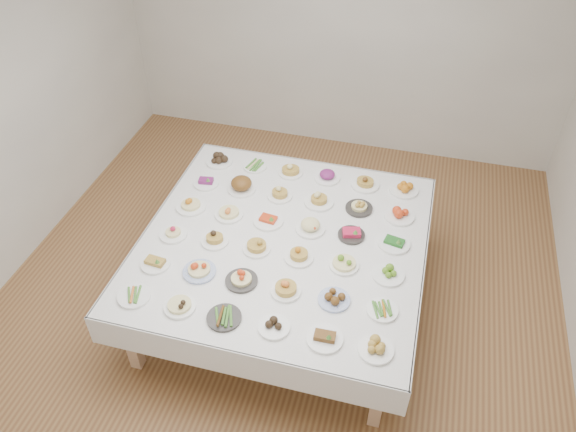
% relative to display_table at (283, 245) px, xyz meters
% --- Properties ---
extents(room_envelope, '(5.02, 5.02, 2.81)m').
position_rel_display_table_xyz_m(room_envelope, '(-0.06, 0.18, 1.15)').
color(room_envelope, olive).
rests_on(room_envelope, ground).
extents(display_table, '(2.30, 2.30, 0.75)m').
position_rel_display_table_xyz_m(display_table, '(0.00, 0.00, 0.00)').
color(display_table, white).
rests_on(display_table, ground).
extents(dish_0, '(0.24, 0.24, 0.05)m').
position_rel_display_table_xyz_m(dish_0, '(-0.89, -0.88, 0.09)').
color(dish_0, white).
rests_on(dish_0, display_table).
extents(dish_1, '(0.23, 0.23, 0.12)m').
position_rel_display_table_xyz_m(dish_1, '(-0.53, -0.88, 0.12)').
color(dish_1, white).
rests_on(dish_1, display_table).
extents(dish_2, '(0.26, 0.24, 0.06)m').
position_rel_display_table_xyz_m(dish_2, '(-0.19, -0.90, 0.09)').
color(dish_2, '#2E2B29').
rests_on(dish_2, display_table).
extents(dish_3, '(0.22, 0.22, 0.09)m').
position_rel_display_table_xyz_m(dish_3, '(0.18, -0.88, 0.10)').
color(dish_3, white).
rests_on(dish_3, display_table).
extents(dish_4, '(0.25, 0.25, 0.10)m').
position_rel_display_table_xyz_m(dish_4, '(0.54, -0.89, 0.10)').
color(dish_4, white).
rests_on(dish_4, display_table).
extents(dish_5, '(0.24, 0.24, 0.11)m').
position_rel_display_table_xyz_m(dish_5, '(0.89, -0.89, 0.12)').
color(dish_5, white).
rests_on(dish_5, display_table).
extents(dish_6, '(0.23, 0.23, 0.09)m').
position_rel_display_table_xyz_m(dish_6, '(-0.88, -0.53, 0.10)').
color(dish_6, white).
rests_on(dish_6, display_table).
extents(dish_7, '(0.25, 0.25, 0.15)m').
position_rel_display_table_xyz_m(dish_7, '(-0.52, -0.52, 0.13)').
color(dish_7, '#4C66B2').
rests_on(dish_7, display_table).
extents(dish_8, '(0.24, 0.24, 0.13)m').
position_rel_display_table_xyz_m(dish_8, '(-0.18, -0.53, 0.12)').
color(dish_8, '#2E2B29').
rests_on(dish_8, display_table).
extents(dish_9, '(0.22, 0.22, 0.13)m').
position_rel_display_table_xyz_m(dish_9, '(0.17, -0.54, 0.12)').
color(dish_9, white).
rests_on(dish_9, display_table).
extents(dish_10, '(0.23, 0.23, 0.11)m').
position_rel_display_table_xyz_m(dish_10, '(0.53, -0.53, 0.11)').
color(dish_10, '#4C66B2').
rests_on(dish_10, display_table).
extents(dish_11, '(0.22, 0.22, 0.05)m').
position_rel_display_table_xyz_m(dish_11, '(0.88, -0.54, 0.08)').
color(dish_11, white).
rests_on(dish_11, display_table).
extents(dish_12, '(0.22, 0.22, 0.12)m').
position_rel_display_table_xyz_m(dish_12, '(-0.89, -0.19, 0.12)').
color(dish_12, white).
rests_on(dish_12, display_table).
extents(dish_13, '(0.22, 0.22, 0.12)m').
position_rel_display_table_xyz_m(dish_13, '(-0.53, -0.17, 0.12)').
color(dish_13, white).
rests_on(dish_13, display_table).
extents(dish_14, '(0.22, 0.22, 0.14)m').
position_rel_display_table_xyz_m(dish_14, '(-0.17, -0.17, 0.13)').
color(dish_14, white).
rests_on(dish_14, display_table).
extents(dish_15, '(0.23, 0.23, 0.13)m').
position_rel_display_table_xyz_m(dish_15, '(0.18, -0.18, 0.12)').
color(dish_15, white).
rests_on(dish_15, display_table).
extents(dish_16, '(0.23, 0.23, 0.13)m').
position_rel_display_table_xyz_m(dish_16, '(0.53, -0.17, 0.13)').
color(dish_16, white).
rests_on(dish_16, display_table).
extents(dish_17, '(0.24, 0.24, 0.09)m').
position_rel_display_table_xyz_m(dish_17, '(0.88, -0.18, 0.10)').
color(dish_17, white).
rests_on(dish_17, display_table).
extents(dish_18, '(0.26, 0.26, 0.14)m').
position_rel_display_table_xyz_m(dish_18, '(-0.88, 0.18, 0.13)').
color(dish_18, white).
rests_on(dish_18, display_table).
extents(dish_19, '(0.24, 0.24, 0.14)m').
position_rel_display_table_xyz_m(dish_19, '(-0.53, 0.17, 0.13)').
color(dish_19, white).
rests_on(dish_19, display_table).
extents(dish_20, '(0.25, 0.25, 0.11)m').
position_rel_display_table_xyz_m(dish_20, '(-0.18, 0.18, 0.11)').
color(dish_20, white).
rests_on(dish_20, display_table).
extents(dish_21, '(0.24, 0.24, 0.15)m').
position_rel_display_table_xyz_m(dish_21, '(0.19, 0.17, 0.14)').
color(dish_21, white).
rests_on(dish_21, display_table).
extents(dish_22, '(0.22, 0.22, 0.09)m').
position_rel_display_table_xyz_m(dish_22, '(0.53, 0.18, 0.10)').
color(dish_22, '#2E2B29').
rests_on(dish_22, display_table).
extents(dish_23, '(0.26, 0.26, 0.11)m').
position_rel_display_table_xyz_m(dish_23, '(0.88, 0.18, 0.11)').
color(dish_23, white).
rests_on(dish_23, display_table).
extents(dish_24, '(0.23, 0.23, 0.09)m').
position_rel_display_table_xyz_m(dish_24, '(-0.88, 0.53, 0.10)').
color(dish_24, white).
rests_on(dish_24, display_table).
extents(dish_25, '(0.30, 0.30, 0.16)m').
position_rel_display_table_xyz_m(dish_25, '(-0.54, 0.53, 0.14)').
color(dish_25, white).
rests_on(dish_25, display_table).
extents(dish_26, '(0.22, 0.22, 0.12)m').
position_rel_display_table_xyz_m(dish_26, '(-0.18, 0.53, 0.11)').
color(dish_26, white).
rests_on(dish_26, display_table).
extents(dish_27, '(0.26, 0.26, 0.14)m').
position_rel_display_table_xyz_m(dish_27, '(0.18, 0.53, 0.13)').
color(dish_27, white).
rests_on(dish_27, display_table).
extents(dish_28, '(0.23, 0.23, 0.11)m').
position_rel_display_table_xyz_m(dish_28, '(0.53, 0.54, 0.11)').
color(dish_28, '#2E2B29').
rests_on(dish_28, display_table).
extents(dish_29, '(0.26, 0.26, 0.12)m').
position_rel_display_table_xyz_m(dish_29, '(0.88, 0.53, 0.12)').
color(dish_29, white).
rests_on(dish_29, display_table).
extents(dish_30, '(0.25, 0.25, 0.11)m').
position_rel_display_table_xyz_m(dish_30, '(-0.88, 0.88, 0.11)').
color(dish_30, white).
rests_on(dish_30, display_table).
extents(dish_31, '(0.23, 0.22, 0.05)m').
position_rel_display_table_xyz_m(dish_31, '(-0.52, 0.89, 0.09)').
color(dish_31, white).
rests_on(dish_31, display_table).
extents(dish_32, '(0.22, 0.22, 0.13)m').
position_rel_display_table_xyz_m(dish_32, '(-0.17, 0.88, 0.12)').
color(dish_32, white).
rests_on(dish_32, display_table).
extents(dish_33, '(0.24, 0.24, 0.12)m').
position_rel_display_table_xyz_m(dish_33, '(0.18, 0.89, 0.12)').
color(dish_33, white).
rests_on(dish_33, display_table).
extents(dish_34, '(0.25, 0.25, 0.14)m').
position_rel_display_table_xyz_m(dish_34, '(0.53, 0.88, 0.13)').
color(dish_34, white).
rests_on(dish_34, display_table).
extents(dish_35, '(0.25, 0.25, 0.11)m').
position_rel_display_table_xyz_m(dish_35, '(0.88, 0.90, 0.12)').
color(dish_35, white).
rests_on(dish_35, display_table).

